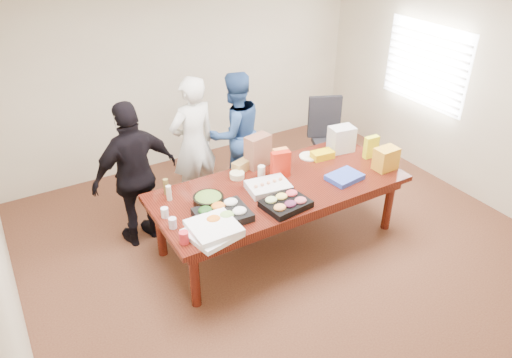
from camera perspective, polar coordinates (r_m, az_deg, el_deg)
floor at (r=5.72m, az=2.63°, el=-7.27°), size 5.50×5.00×0.02m
wall_back at (r=7.07m, az=-8.45°, el=12.58°), size 5.50×0.04×2.70m
wall_front at (r=3.54m, az=26.15°, el=-10.51°), size 5.50×0.04×2.70m
wall_right at (r=6.82m, az=23.01°, el=9.80°), size 0.04×5.00×2.70m
window_panel at (r=7.10m, az=19.34°, el=12.56°), size 0.03×1.40×1.10m
window_blinds at (r=7.07m, az=19.11°, el=12.53°), size 0.04×1.36×1.00m
conference_table at (r=5.49m, az=2.72°, el=-4.09°), size 2.80×1.20×0.75m
office_chair at (r=6.79m, az=8.91°, el=4.40°), size 0.73×0.73×1.09m
person_center at (r=5.98m, az=-7.37°, el=4.12°), size 0.68×0.50×1.71m
person_right at (r=6.31m, az=-2.48°, el=5.40°), size 0.83×0.67×1.64m
person_left at (r=5.44m, az=-14.01°, el=0.48°), size 1.05×0.58×1.70m
veggie_tray at (r=4.75m, az=-3.96°, el=-4.23°), size 0.53×0.43×0.08m
fruit_tray at (r=4.92m, az=3.52°, el=-2.95°), size 0.49×0.41×0.07m
sheet_cake at (r=5.18m, az=1.46°, el=-0.92°), size 0.48×0.39×0.08m
salad_bowl at (r=4.95m, az=-5.62°, el=-2.56°), size 0.37×0.37×0.10m
chip_bag_blue at (r=5.47m, az=10.39°, el=0.23°), size 0.40×0.32×0.06m
chip_bag_red at (r=5.38m, az=2.92°, el=1.72°), size 0.23×0.13×0.31m
chip_bag_yellow at (r=5.96m, az=13.40°, el=3.69°), size 0.18×0.08×0.27m
chip_bag_orange at (r=5.54m, az=2.87°, el=2.36°), size 0.18×0.10×0.26m
mayo_jar at (r=5.42m, az=0.65°, el=0.91°), size 0.10×0.10×0.13m
mustard_bottle at (r=5.53m, az=2.07°, el=1.70°), size 0.06×0.06×0.15m
dressing_bottle at (r=5.17m, az=-10.55°, el=-0.89°), size 0.07×0.07×0.18m
ranch_bottle at (r=5.07m, az=-10.22°, el=-1.63°), size 0.06×0.06×0.17m
banana_bunch at (r=5.87m, az=7.83°, el=2.85°), size 0.28×0.18×0.09m
bread_loaf at (r=5.57m, az=-1.46°, el=1.70°), size 0.31×0.21×0.12m
kraft_bag at (r=5.58m, az=0.22°, el=3.32°), size 0.32×0.22×0.38m
red_cup at (r=4.46m, az=-8.48°, el=-6.82°), size 0.11×0.11×0.12m
clear_cup_a at (r=4.67m, az=-9.79°, el=-5.13°), size 0.09×0.09×0.11m
clear_cup_b at (r=4.84m, az=-10.71°, el=-3.90°), size 0.08×0.08×0.10m
pizza_box_lower at (r=4.54m, az=-5.16°, el=-6.37°), size 0.51×0.51×0.05m
pizza_box_upper at (r=4.53m, az=-5.01°, el=-5.65°), size 0.44×0.44×0.05m
plate_a at (r=6.11m, az=9.46°, el=3.52°), size 0.31×0.31×0.01m
plate_b at (r=5.89m, az=6.32°, el=2.67°), size 0.31×0.31×0.02m
dip_bowl_a at (r=5.67m, az=2.72°, el=1.94°), size 0.19×0.19×0.07m
dip_bowl_b at (r=5.41m, az=-2.24°, el=0.45°), size 0.21×0.21×0.07m
grocery_bag_white at (r=6.03m, az=10.03°, el=4.66°), size 0.32×0.25×0.32m
grocery_bag_yellow at (r=5.74m, az=15.07°, el=2.33°), size 0.26×0.18×0.26m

